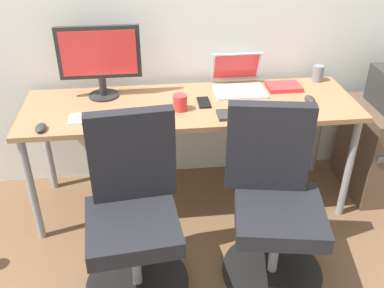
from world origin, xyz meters
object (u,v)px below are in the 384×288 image
at_px(open_laptop, 238,81).
at_px(office_chair_left, 134,216).
at_px(office_chair_right, 274,205).
at_px(desktop_monitor, 99,57).
at_px(coffee_mug, 180,103).

bearing_deg(open_laptop, office_chair_left, -130.03).
xyz_separation_m(office_chair_left, office_chair_right, (0.71, -0.00, 0.00)).
bearing_deg(open_laptop, desktop_monitor, -179.24).
bearing_deg(desktop_monitor, office_chair_right, -42.37).
xyz_separation_m(office_chair_left, open_laptop, (0.68, 0.80, 0.35)).
bearing_deg(office_chair_left, coffee_mug, 62.69).
bearing_deg(open_laptop, coffee_mug, -147.28).
relative_size(desktop_monitor, coffee_mug, 5.22).
xyz_separation_m(desktop_monitor, coffee_mug, (0.45, -0.24, -0.20)).
bearing_deg(office_chair_right, open_laptop, 92.49).
xyz_separation_m(office_chair_right, desktop_monitor, (-0.87, 0.79, 0.54)).
xyz_separation_m(desktop_monitor, open_laptop, (0.83, 0.01, -0.20)).
bearing_deg(desktop_monitor, coffee_mug, -28.19).
distance_m(office_chair_right, open_laptop, 0.88).
bearing_deg(office_chair_right, desktop_monitor, 137.63).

